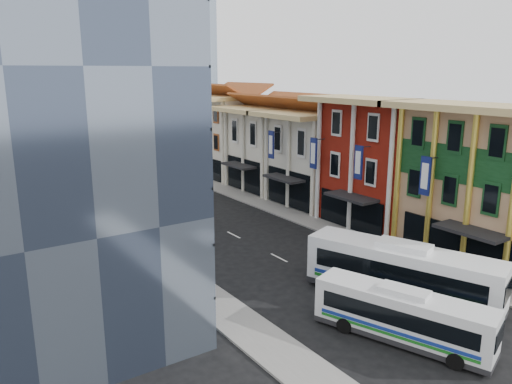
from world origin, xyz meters
TOP-DOWN VIEW (x-y plane):
  - ground at (0.00, 0.00)m, footprint 200.00×200.00m
  - sidewalk_right at (8.50, 22.00)m, footprint 3.00×90.00m
  - sidewalk_left at (-8.50, 22.00)m, footprint 3.00×90.00m
  - shophouse_tan at (14.00, 5.00)m, footprint 8.00×14.00m
  - shophouse_red at (14.00, 17.00)m, footprint 8.00×10.00m
  - shophouse_cream_near at (14.00, 26.50)m, footprint 8.00×9.00m
  - shophouse_cream_mid at (14.00, 35.50)m, footprint 8.00×9.00m
  - shophouse_cream_far at (14.00, 46.00)m, footprint 8.00×12.00m
  - office_tower at (-17.00, 19.00)m, footprint 12.00×26.00m
  - office_block_far at (-16.00, 42.00)m, footprint 10.00×18.00m
  - bus_left_near at (-2.00, 0.89)m, footprint 5.53×10.15m
  - bus_left_far at (-3.28, 31.14)m, footprint 3.36×12.76m
  - bus_right at (2.00, 4.30)m, footprint 7.15×12.92m

SIDE VIEW (x-z plane):
  - ground at x=0.00m, z-range 0.00..0.00m
  - sidewalk_right at x=8.50m, z-range 0.00..0.15m
  - sidewalk_left at x=-8.50m, z-range 0.00..0.15m
  - bus_left_near at x=-2.00m, z-range 0.00..3.19m
  - bus_right at x=2.00m, z-range 0.00..4.06m
  - bus_left_far at x=-3.28m, z-range 0.00..4.06m
  - shophouse_cream_near at x=14.00m, z-range 0.00..10.00m
  - shophouse_cream_mid at x=14.00m, z-range 0.00..10.00m
  - shophouse_cream_far at x=14.00m, z-range 0.00..11.00m
  - shophouse_tan at x=14.00m, z-range 0.00..12.00m
  - shophouse_red at x=14.00m, z-range 0.00..12.00m
  - office_block_far at x=-16.00m, z-range 0.00..14.00m
  - office_tower at x=-17.00m, z-range 0.00..30.00m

